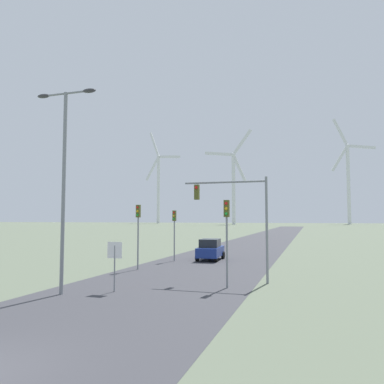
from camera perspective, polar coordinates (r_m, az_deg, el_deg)
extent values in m
cube|color=#38383D|center=(55.51, 9.47, -7.72)|extent=(10.00, 240.00, 0.01)
cylinder|color=gray|center=(19.17, -18.99, 0.07)|extent=(0.18, 0.18, 9.83)
cylinder|color=gray|center=(20.10, -18.66, 14.04)|extent=(2.65, 0.10, 0.10)
ellipsoid|color=#333338|center=(20.88, -21.68, 13.42)|extent=(0.70, 0.32, 0.20)
ellipsoid|color=#333338|center=(19.38, -15.39, 14.66)|extent=(0.70, 0.32, 0.20)
cylinder|color=gray|center=(19.28, -11.72, -11.34)|extent=(0.07, 0.07, 2.27)
cube|color=white|center=(19.18, -11.70, -8.66)|extent=(0.81, 0.01, 0.81)
cube|color=red|center=(19.19, -11.68, -8.65)|extent=(0.76, 0.02, 0.76)
cylinder|color=gray|center=(27.02, -8.23, -6.81)|extent=(0.11, 0.11, 4.58)
cube|color=#4C511E|center=(26.99, -8.19, -2.91)|extent=(0.28, 0.24, 0.90)
sphere|color=red|center=(26.88, -8.31, -2.33)|extent=(0.16, 0.16, 0.16)
sphere|color=gold|center=(26.87, -8.31, -2.90)|extent=(0.16, 0.16, 0.16)
sphere|color=green|center=(26.86, -8.32, -3.48)|extent=(0.16, 0.16, 0.16)
cylinder|color=gray|center=(19.88, 5.34, -7.84)|extent=(0.11, 0.11, 4.58)
cube|color=#4C511E|center=(19.84, 5.30, -2.53)|extent=(0.28, 0.24, 0.90)
sphere|color=red|center=(19.72, 5.21, -1.73)|extent=(0.16, 0.16, 0.16)
sphere|color=gold|center=(19.71, 5.22, -2.52)|extent=(0.16, 0.16, 0.16)
sphere|color=green|center=(19.70, 5.22, -3.30)|extent=(0.16, 0.16, 0.16)
cylinder|color=gray|center=(32.11, -2.71, -6.66)|extent=(0.11, 0.11, 4.29)
cube|color=#4C511E|center=(32.08, -2.70, -3.63)|extent=(0.28, 0.24, 0.90)
sphere|color=red|center=(31.96, -2.79, -3.15)|extent=(0.16, 0.16, 0.16)
sphere|color=gold|center=(31.95, -2.79, -3.63)|extent=(0.16, 0.16, 0.16)
sphere|color=green|center=(31.95, -2.79, -4.12)|extent=(0.16, 0.16, 0.16)
cylinder|color=gray|center=(21.50, 11.33, -5.62)|extent=(0.14, 0.14, 5.98)
cylinder|color=gray|center=(21.99, 4.96, 1.50)|extent=(4.83, 0.12, 0.12)
cube|color=#4C511E|center=(22.37, 0.74, -0.02)|extent=(0.28, 0.24, 0.90)
sphere|color=red|center=(22.27, 0.64, 0.69)|extent=(0.18, 0.18, 0.18)
cube|color=navy|center=(32.97, 2.84, -9.06)|extent=(2.06, 4.21, 0.80)
cube|color=#1E2328|center=(32.76, 2.77, -7.77)|extent=(1.69, 2.20, 0.70)
cylinder|color=black|center=(34.44, 2.03, -9.51)|extent=(0.22, 0.66, 0.66)
cylinder|color=black|center=(34.04, 4.76, -9.57)|extent=(0.22, 0.66, 0.66)
cylinder|color=black|center=(32.01, 0.80, -9.93)|extent=(0.22, 0.66, 0.66)
cylinder|color=black|center=(31.57, 3.72, -10.00)|extent=(0.22, 0.66, 0.66)
cylinder|color=silver|center=(276.31, -5.15, 0.33)|extent=(2.20, 2.20, 49.35)
sphere|color=silver|center=(279.27, -5.11, 5.39)|extent=(2.60, 2.60, 2.60)
cube|color=silver|center=(282.27, -6.07, 3.52)|extent=(12.67, 5.03, 17.27)
cube|color=silver|center=(272.08, -3.46, 5.39)|extent=(19.11, 7.38, 3.95)
cube|color=silver|center=(283.93, -5.75, 7.24)|extent=(9.34, 3.81, 19.09)
cylinder|color=silver|center=(226.42, 6.36, 0.40)|extent=(2.20, 2.20, 42.19)
sphere|color=silver|center=(229.01, 6.32, 5.67)|extent=(2.60, 2.60, 2.60)
cube|color=silver|center=(229.17, 7.67, 7.58)|extent=(11.85, 1.01, 15.03)
cube|color=silver|center=(231.53, 4.07, 5.82)|extent=(17.50, 1.25, 3.81)
cube|color=silver|center=(226.89, 7.24, 3.58)|extent=(8.56, 0.87, 16.69)
cylinder|color=silver|center=(257.21, 22.74, 1.03)|extent=(2.20, 2.20, 50.02)
sphere|color=silver|center=(260.49, 22.59, 6.52)|extent=(2.60, 2.60, 2.60)
cube|color=silver|center=(265.21, 24.49, 6.29)|extent=(17.30, 7.81, 2.69)
cube|color=silver|center=(260.11, 21.65, 8.49)|extent=(9.47, 4.45, 17.32)
cube|color=silver|center=(256.64, 21.58, 4.76)|extent=(10.81, 5.02, 16.58)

